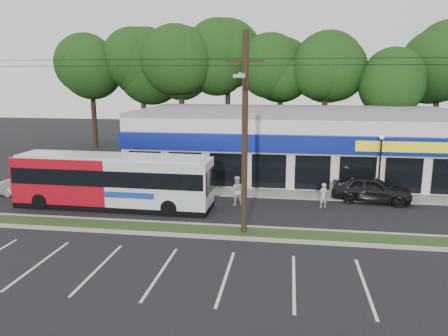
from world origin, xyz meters
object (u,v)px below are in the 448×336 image
utility_pole (241,128)px  metrobus (113,180)px  pedestrian_a (323,195)px  car_silver (29,186)px  car_dark (372,189)px  lamp_post (380,159)px  pedestrian_b (236,191)px

utility_pole → metrobus: size_ratio=4.10×
utility_pole → pedestrian_a: utility_pole is taller
metrobus → car_silver: bearing=166.4°
pedestrian_a → car_silver: bearing=-26.2°
utility_pole → car_silver: (-15.03, 5.36, -4.77)m
car_dark → utility_pole: bearing=141.8°
lamp_post → car_silver: bearing=-173.8°
lamp_post → car_silver: (-23.20, -2.51, -2.03)m
utility_pole → car_dark: (7.64, 7.19, -4.57)m
utility_pole → pedestrian_a: 8.42m
lamp_post → utility_pole: bearing=-136.1°
car_dark → pedestrian_b: bearing=112.6°
pedestrian_a → pedestrian_b: size_ratio=0.83×
car_silver → pedestrian_a: bearing=-92.4°
utility_pole → metrobus: (-8.24, 3.57, -3.69)m
lamp_post → car_silver: size_ratio=1.09×
lamp_post → pedestrian_b: size_ratio=2.28×
pedestrian_b → utility_pole: bearing=89.1°
metrobus → car_silver: size_ratio=3.12×
lamp_post → pedestrian_b: (-9.00, -2.80, -1.74)m
car_dark → pedestrian_b: (-8.47, -2.12, 0.09)m
lamp_post → metrobus: (-16.41, -4.30, -0.94)m
pedestrian_b → car_silver: bearing=-11.4°
lamp_post → pedestrian_a: lamp_post is taller
pedestrian_a → utility_pole: bearing=24.1°
metrobus → car_dark: size_ratio=2.47×
car_silver → pedestrian_b: 14.21m
metrobus → pedestrian_a: size_ratio=7.91×
lamp_post → pedestrian_b: lamp_post is taller
car_dark → pedestrian_b: pedestrian_b is taller
car_dark → pedestrian_a: car_dark is taller
car_dark → pedestrian_a: (-3.16, -1.78, -0.07)m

